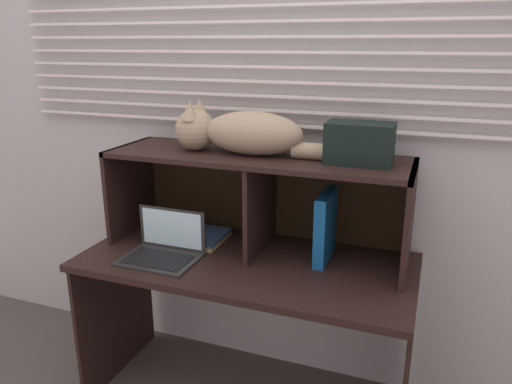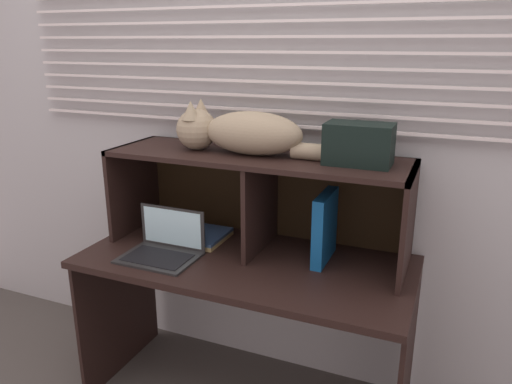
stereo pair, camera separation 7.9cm
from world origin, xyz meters
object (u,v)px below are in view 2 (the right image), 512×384
Objects in this scene: binder_upright at (325,227)px; laptop at (163,247)px; book_stack at (207,237)px; storage_box at (359,144)px; cat at (240,132)px.

laptop is at bearing -160.93° from binder_upright.
storage_box is at bearing 0.29° from book_stack.
book_stack is at bearing -178.88° from cat.
storage_box is (0.68, 0.00, 0.50)m from book_stack.
binder_upright is 0.38m from storage_box.
binder_upright is at bearing 0.00° from cat.
laptop is 0.24m from book_stack.
cat reaches higher than laptop.
laptop is at bearing -112.76° from book_stack.
laptop is 1.08× the size of binder_upright.
binder_upright reaches higher than laptop.
storage_box is at bearing 16.27° from laptop.
laptop is 1.36× the size of book_stack.
binder_upright is 1.15× the size of storage_box.
book_stack is (-0.17, -0.00, -0.51)m from cat.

